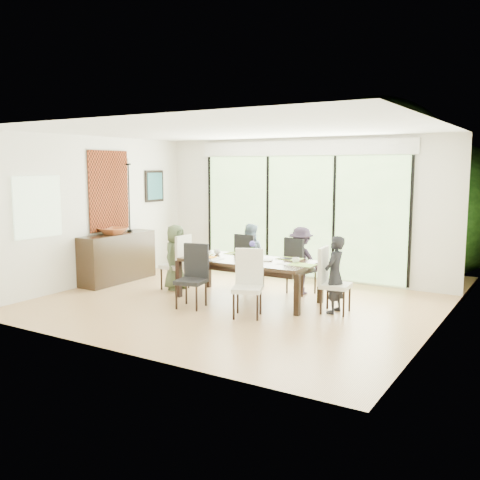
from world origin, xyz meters
The scene contains 62 objects.
floor centered at (0.00, 0.00, -0.01)m, with size 6.00×5.00×0.01m, color #99673D.
ceiling centered at (0.00, 0.00, 2.71)m, with size 6.00×5.00×0.01m, color white.
wall_back centered at (0.00, 2.51, 1.35)m, with size 6.00×0.02×2.70m, color silver.
wall_front centered at (0.00, -2.51, 1.35)m, with size 6.00×0.02×2.70m, color silver.
wall_left centered at (-3.01, 0.00, 1.35)m, with size 0.02×5.00×2.70m, color silver.
wall_right centered at (3.01, 0.00, 1.35)m, with size 0.02×5.00×2.70m, color silver.
glass_doors centered at (0.00, 2.47, 1.20)m, with size 4.20×0.02×2.30m, color #598C3F.
blinds_header centered at (0.00, 2.46, 2.50)m, with size 4.40×0.06×0.28m, color white.
mullion_a centered at (-2.10, 2.46, 1.20)m, with size 0.05×0.04×2.30m, color black.
mullion_b centered at (-0.70, 2.46, 1.20)m, with size 0.05×0.04×2.30m, color black.
mullion_c centered at (0.70, 2.46, 1.20)m, with size 0.05×0.04×2.30m, color black.
mullion_d centered at (2.10, 2.46, 1.20)m, with size 0.05×0.04×2.30m, color black.
side_window centered at (-2.97, -1.20, 1.50)m, with size 0.02×0.90×1.00m, color #8CAD7F.
deck centered at (0.00, 3.40, -0.05)m, with size 6.00×1.80×0.10m, color brown.
rail_top centered at (0.00, 4.20, 0.55)m, with size 6.00×0.08×0.06m, color brown.
foliage_left centered at (-1.80, 5.20, 1.44)m, with size 3.20×3.20×3.20m, color #14380F.
foliage_mid centered at (0.40, 5.80, 1.80)m, with size 4.00×4.00×4.00m, color #14380F.
foliage_right centered at (2.20, 5.00, 1.26)m, with size 2.80×2.80×2.80m, color #14380F.
foliage_far centered at (-0.60, 6.50, 1.62)m, with size 3.60×3.60×3.60m, color #14380F.
table_top centered at (0.05, 0.42, 0.64)m, with size 2.14×0.98×0.05m, color black.
table_apron centered at (0.05, 0.42, 0.56)m, with size 1.96×0.80×0.09m, color black.
table_leg_fl centered at (-1.03, -0.01, 0.31)m, with size 0.08×0.08×0.61m, color black.
table_leg_fr centered at (1.13, -0.01, 0.31)m, with size 0.08×0.08×0.61m, color black.
table_leg_bl centered at (-1.03, 0.85, 0.31)m, with size 0.08×0.08×0.61m, color black.
table_leg_br centered at (1.13, 0.85, 0.31)m, with size 0.08×0.08×0.61m, color black.
chair_left_end centered at (-1.45, 0.42, 0.49)m, with size 0.41×0.41×0.98m, color beige, non-canonical shape.
chair_right_end centered at (1.55, 0.42, 0.49)m, with size 0.41×0.41×0.98m, color beige, non-canonical shape.
chair_far_left centered at (-0.40, 1.27, 0.49)m, with size 0.41×0.41×0.98m, color black, non-canonical shape.
chair_far_right centered at (0.60, 1.27, 0.49)m, with size 0.41×0.41×0.98m, color black, non-canonical shape.
chair_near_left centered at (-0.45, -0.45, 0.49)m, with size 0.41×0.41×0.98m, color black, non-canonical shape.
chair_near_right centered at (0.55, -0.45, 0.49)m, with size 0.41×0.41×0.98m, color silver, non-canonical shape.
person_left_end centered at (-1.43, 0.42, 0.57)m, with size 0.54×0.34×1.15m, color #455237.
person_right_end centered at (1.53, 0.42, 0.57)m, with size 0.54×0.34×1.15m, color black.
person_far_left centered at (-0.40, 1.25, 0.57)m, with size 0.54×0.34×1.15m, color slate.
person_far_right centered at (0.60, 1.25, 0.57)m, with size 0.54×0.34×1.15m, color #2C2233.
placemat_left centered at (-0.90, 0.42, 0.67)m, with size 0.39×0.28×0.01m, color #8CA93C.
placemat_right centered at (1.00, 0.42, 0.67)m, with size 0.39×0.28×0.01m, color #83B440.
placemat_far_l centered at (-0.40, 0.82, 0.67)m, with size 0.39×0.28×0.01m, color olive.
placemat_far_r centered at (0.60, 0.82, 0.67)m, with size 0.39×0.28×0.01m, color #98C144.
placemat_paper centered at (-0.50, 0.12, 0.67)m, with size 0.39×0.28×0.01m, color white.
tablet_far_l centered at (-0.30, 0.77, 0.68)m, with size 0.23×0.16×0.01m, color black.
tablet_far_r centered at (0.55, 0.77, 0.68)m, with size 0.21×0.15×0.01m, color black.
papers centered at (0.75, 0.37, 0.67)m, with size 0.27×0.20×0.00m, color white.
platter_base centered at (-0.50, 0.12, 0.68)m, with size 0.23×0.23×0.02m, color white.
platter_snacks centered at (-0.50, 0.12, 0.70)m, with size 0.18×0.18×0.01m, color orange.
vase centered at (0.10, 0.47, 0.72)m, with size 0.07×0.07×0.11m, color silver.
hyacinth_stems centered at (0.10, 0.47, 0.83)m, with size 0.04×0.04×0.14m, color #337226.
hyacinth_blooms centered at (0.10, 0.47, 0.92)m, with size 0.10×0.10×0.10m, color #5A4DC1.
laptop centered at (-0.80, 0.32, 0.68)m, with size 0.29×0.19×0.02m, color silver.
cup_a centered at (-0.65, 0.57, 0.71)m, with size 0.11×0.11×0.09m, color white.
cup_b centered at (0.20, 0.32, 0.71)m, with size 0.09×0.09×0.08m, color white.
cup_c centered at (0.85, 0.52, 0.71)m, with size 0.11×0.11×0.09m, color white.
book centered at (0.30, 0.47, 0.68)m, with size 0.15×0.20×0.02m, color white.
sideboard centered at (-2.76, 0.36, 0.46)m, with size 0.46×1.62×0.91m, color black.
bowl centered at (-2.76, 0.26, 0.97)m, with size 0.48×0.48×0.12m, color brown.
candlestick_base centered at (-2.76, 0.71, 0.93)m, with size 0.10×0.10×0.04m, color black.
candlestick_shaft centered at (-2.76, 0.71, 1.57)m, with size 0.02×0.02×1.26m, color black.
candlestick_pan centered at (-2.76, 0.71, 2.20)m, with size 0.10×0.10×0.03m, color black.
candle centered at (-2.76, 0.71, 2.26)m, with size 0.04×0.04×0.10m, color silver.
tapestry centered at (-2.97, 0.40, 1.70)m, with size 0.02×1.00×1.50m, color maroon.
art_frame centered at (-2.97, 1.70, 1.75)m, with size 0.03×0.55×0.65m, color black.
art_canvas centered at (-2.95, 1.70, 1.75)m, with size 0.01×0.45×0.55m, color #1B4E58.
Camera 1 is at (4.35, -6.89, 2.15)m, focal length 40.00 mm.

